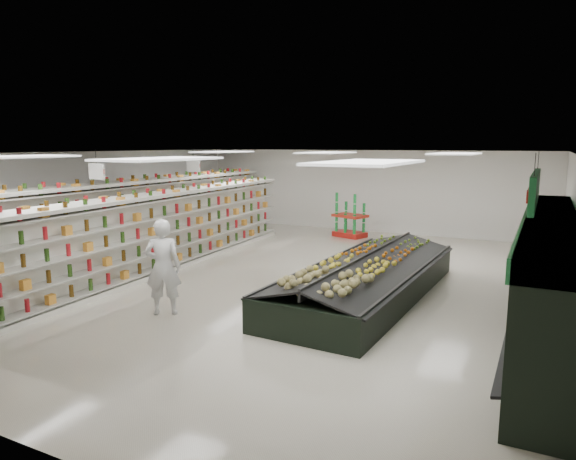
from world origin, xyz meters
The scene contains 15 objects.
floor centered at (0.00, 0.00, 0.00)m, with size 16.00×16.00×0.00m, color beige.
ceiling centered at (0.00, 0.00, 3.20)m, with size 14.00×16.00×0.02m, color white.
wall_back centered at (0.00, 8.00, 1.60)m, with size 14.00×0.02×3.20m, color white.
wall_left centered at (-7.00, 0.00, 1.60)m, with size 0.02×16.00×3.20m, color white.
wall_right centered at (7.00, 0.00, 1.60)m, with size 0.02×16.00×3.20m, color white.
produce_wall_case centered at (6.53, -1.50, 1.24)m, with size 0.93×8.00×2.20m.
aisle_sign_near centered at (-3.80, -2.00, 2.75)m, with size 0.52×0.06×0.75m.
aisle_sign_far centered at (-3.80, 2.00, 2.75)m, with size 0.52×0.06×0.75m.
hortifruti_banner centered at (6.25, -1.50, 2.65)m, with size 0.12×3.20×0.95m.
gondola_left centered at (-5.06, 0.62, 1.07)m, with size 1.01×13.41×2.32m.
gondola_center centered at (-2.92, -0.57, 0.98)m, with size 1.53×12.33×2.13m.
produce_island centered at (2.94, -0.58, 0.45)m, with size 2.69×6.77×1.00m.
soda_endcap centered at (-0.04, 6.48, 0.73)m, with size 1.36×1.13×1.50m.
shopper_main centered at (-0.36, -3.62, 0.99)m, with size 0.72×0.47×1.97m, color white.
shopper_background centered at (-3.85, 3.94, 0.90)m, with size 0.87×0.54×1.80m, color #987A5D.
Camera 1 is at (6.44, -11.47, 3.43)m, focal length 32.00 mm.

